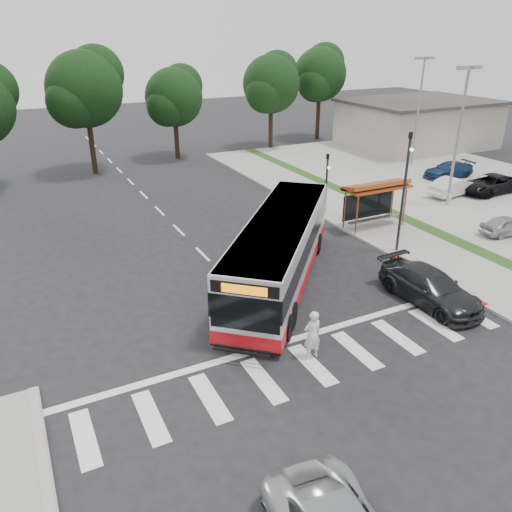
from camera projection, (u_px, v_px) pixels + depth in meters
ground at (251, 303)px, 22.18m from camera, size 140.00×140.00×0.00m
sidewalk_east at (346, 212)px, 33.17m from camera, size 4.00×40.00×0.12m
curb_east at (321, 216)px, 32.35m from camera, size 0.30×40.00×0.15m
curb_east_red at (436, 279)px, 24.21m from camera, size 0.32×6.00×0.15m
parking_lot at (454, 182)px, 39.72m from camera, size 18.00×36.00×0.10m
commercial_building at (417, 125)px, 51.47m from camera, size 14.00×10.00×4.40m
building_roof_cap at (421, 101)px, 50.50m from camera, size 14.60×10.60×0.30m
crosswalk_ladder at (312, 364)px, 18.11m from camera, size 18.00×2.60×0.01m
bus_shelter at (375, 191)px, 29.79m from camera, size 4.20×1.60×2.86m
traffic_signal_ne_tall at (405, 183)px, 25.73m from camera, size 0.18×0.37×6.50m
traffic_signal_ne_short at (327, 177)px, 32.00m from camera, size 0.18×0.37×4.00m
lot_light_front at (461, 119)px, 32.00m from camera, size 1.90×0.35×9.01m
lot_light_mid at (420, 97)px, 42.60m from camera, size 1.90×0.35×9.01m
tree_ne_a at (272, 83)px, 48.97m from camera, size 6.16×5.74×9.30m
tree_ne_b at (320, 73)px, 53.25m from camera, size 6.16×5.74×10.02m
tree_north_a at (85, 88)px, 39.75m from camera, size 6.60×6.15×10.17m
tree_north_b at (174, 96)px, 45.17m from camera, size 5.72×5.33×8.43m
transit_bus at (280, 251)px, 23.41m from camera, size 10.23×11.22×3.23m
pedestrian at (312, 335)px, 18.11m from camera, size 0.72×0.47×1.96m
dark_sedan at (430, 287)px, 22.00m from camera, size 2.25×5.18×1.48m
parked_car_0 at (508, 225)px, 29.21m from camera, size 3.47×1.78×1.13m
parked_car_1 at (453, 186)px, 36.12m from camera, size 4.23×1.95×1.34m
parked_car_2 at (490, 184)px, 36.71m from camera, size 4.97×2.51×1.35m
parked_car_3 at (448, 170)px, 40.66m from camera, size 4.38×2.03×1.24m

